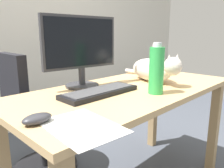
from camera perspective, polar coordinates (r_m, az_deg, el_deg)
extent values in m
cube|color=beige|center=(2.56, -23.74, 17.61)|extent=(6.00, 0.04, 2.60)
cube|color=tan|center=(1.33, 4.88, -1.54)|extent=(1.45, 0.67, 0.03)
cube|color=tan|center=(1.88, 24.79, -10.03)|extent=(0.06, 0.06, 0.69)
cube|color=tan|center=(2.10, 10.55, -6.63)|extent=(0.06, 0.06, 0.69)
cylinder|color=black|center=(1.92, -16.65, -19.76)|extent=(0.48, 0.48, 0.04)
cylinder|color=black|center=(1.82, -17.07, -14.22)|extent=(0.06, 0.06, 0.45)
cylinder|color=black|center=(1.72, -17.63, -6.55)|extent=(0.44, 0.44, 0.06)
cube|color=black|center=(1.59, -24.17, -0.03)|extent=(0.07, 0.35, 0.40)
cylinder|color=#333338|center=(1.35, -7.70, -0.38)|extent=(0.20, 0.20, 0.01)
cylinder|color=#333338|center=(1.34, -7.77, 2.02)|extent=(0.04, 0.04, 0.10)
cube|color=#333338|center=(1.31, -8.03, 10.62)|extent=(0.48, 0.07, 0.30)
cube|color=black|center=(1.30, -7.69, 10.61)|extent=(0.45, 0.05, 0.27)
cube|color=black|center=(1.17, -3.12, -2.10)|extent=(0.44, 0.15, 0.02)
cube|color=#444447|center=(1.16, -3.13, -1.44)|extent=(0.40, 0.12, 0.00)
ellipsoid|color=silver|center=(1.52, 10.06, 3.63)|extent=(0.29, 0.40, 0.15)
sphere|color=silver|center=(1.35, 15.40, 4.38)|extent=(0.11, 0.11, 0.11)
cone|color=silver|center=(1.37, 16.49, 6.49)|extent=(0.04, 0.04, 0.04)
cone|color=silver|center=(1.33, 14.54, 6.43)|extent=(0.04, 0.04, 0.04)
cylinder|color=silver|center=(1.77, 6.14, 3.19)|extent=(0.06, 0.18, 0.03)
ellipsoid|color=#333338|center=(0.84, -18.74, -8.46)|extent=(0.11, 0.06, 0.04)
cube|color=white|center=(0.78, -7.79, -10.75)|extent=(0.24, 0.31, 0.00)
cylinder|color=green|center=(1.18, 11.37, 3.37)|extent=(0.08, 0.08, 0.25)
cylinder|color=silver|center=(1.17, 11.66, 9.90)|extent=(0.04, 0.04, 0.02)
cylinder|color=#D84C3D|center=(1.91, 10.90, 6.26)|extent=(0.08, 0.08, 0.21)
cylinder|color=silver|center=(1.90, 11.05, 9.74)|extent=(0.04, 0.04, 0.02)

